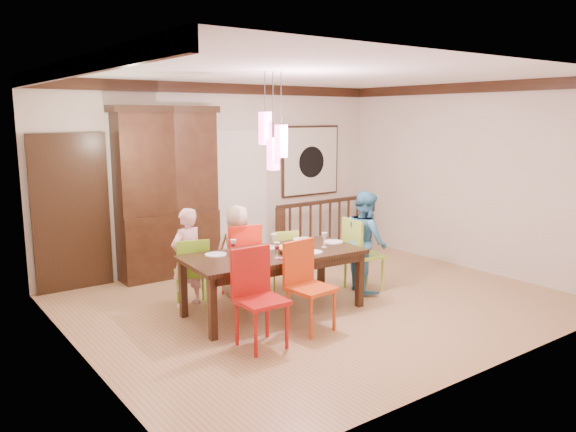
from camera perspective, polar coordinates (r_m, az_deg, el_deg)
floor at (r=7.43m, az=3.12°, el=-8.67°), size 6.00×6.00×0.00m
ceiling at (r=7.05m, az=3.35°, el=14.23°), size 6.00×6.00×0.00m
wall_back at (r=9.16m, az=-6.75°, el=4.15°), size 6.00×0.00×6.00m
wall_left at (r=5.71m, az=-20.76°, el=-0.04°), size 0.00×5.00×5.00m
wall_right at (r=9.28m, az=17.76°, el=3.81°), size 0.00×5.00×5.00m
crown_molding at (r=7.05m, az=3.35°, el=13.59°), size 6.00×5.00×0.16m
panel_door at (r=8.26m, az=-21.16°, el=0.09°), size 1.04×0.07×2.24m
white_doorway at (r=9.35m, az=-4.72°, el=1.83°), size 0.97×0.05×2.22m
painting at (r=10.11m, az=2.30°, el=5.62°), size 1.25×0.06×1.25m
pendant_cluster at (r=6.66m, az=-1.52°, el=7.66°), size 0.27×0.21×1.14m
dining_table at (r=6.87m, az=-1.46°, el=-4.39°), size 2.26×1.14×0.75m
chair_far_left at (r=7.23m, az=-9.76°, el=-5.11°), size 0.51×0.51×0.89m
chair_far_mid at (r=7.51m, az=-4.91°, el=-3.93°), size 0.52×0.52×1.00m
chair_far_right at (r=7.86m, az=-0.70°, el=-3.93°), size 0.47×0.47×0.84m
chair_near_left at (r=5.86m, az=-2.72°, el=-7.79°), size 0.48×0.48×1.03m
chair_near_mid at (r=6.30m, az=2.38°, el=-6.62°), size 0.50×0.50×1.01m
chair_end_right at (r=7.84m, az=7.76°, el=-3.34°), size 0.52×0.52×1.01m
china_hutch at (r=8.53m, az=-12.16°, el=2.35°), size 1.61×0.46×2.54m
balustrade at (r=9.82m, az=3.79°, el=-1.01°), size 2.09×0.15×0.96m
person_far_left at (r=7.20m, az=-10.22°, el=-4.18°), size 0.52×0.40×1.27m
person_far_mid at (r=7.59m, az=-5.12°, el=-3.47°), size 0.70×0.57×1.23m
person_end_right at (r=7.78m, az=7.88°, el=-2.56°), size 0.72×0.81×1.39m
serving_bowl at (r=6.85m, az=0.06°, el=-3.43°), size 0.32×0.32×0.07m
small_bowl at (r=6.75m, az=-2.79°, el=-3.70°), size 0.22×0.22×0.06m
cup_left at (r=6.52m, az=-4.21°, el=-4.10°), size 0.14×0.14×0.09m
cup_right at (r=7.25m, az=1.53°, el=-2.61°), size 0.10×0.10×0.09m
plate_far_left at (r=6.78m, az=-7.35°, el=-3.91°), size 0.26×0.26×0.01m
plate_far_mid at (r=7.09m, az=-2.33°, el=-3.22°), size 0.26×0.26×0.01m
plate_far_right at (r=7.55m, az=1.49°, el=-2.39°), size 0.26×0.26×0.01m
plate_near_left at (r=6.24m, az=-4.43°, el=-5.10°), size 0.26×0.26×0.01m
plate_near_mid at (r=6.85m, az=2.45°, el=-3.69°), size 0.26×0.26×0.01m
plate_end_right at (r=7.42m, az=4.61°, el=-2.63°), size 0.26×0.26×0.01m
wine_glass_a at (r=6.74m, az=-5.56°, el=-3.19°), size 0.08×0.08×0.19m
wine_glass_b at (r=7.02m, az=-1.44°, el=-2.62°), size 0.08×0.08×0.19m
wine_glass_c at (r=6.57m, az=-1.12°, el=-3.50°), size 0.08×0.08×0.19m
wine_glass_d at (r=7.12m, az=3.71°, el=-2.45°), size 0.08×0.08×0.19m
napkin at (r=6.55m, az=-0.02°, el=-4.33°), size 0.18×0.14×0.01m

